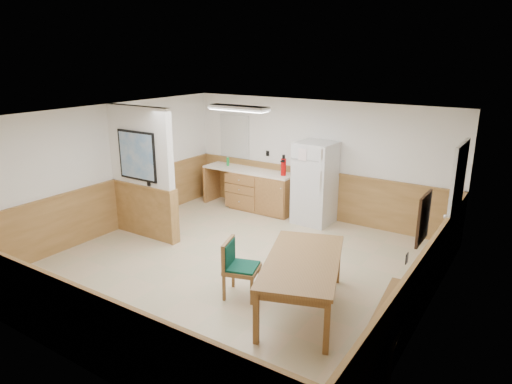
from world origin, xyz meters
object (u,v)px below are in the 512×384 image
Objects in this scene: soap_bottle at (228,162)px; fire_extinguisher at (283,166)px; refrigerator at (315,183)px; dining_table at (303,266)px; dining_bench at (392,317)px; dining_chair at (236,264)px.

fire_extinguisher is at bearing -2.28° from soap_bottle.
soap_bottle is (-2.27, 0.08, 0.15)m from refrigerator.
dining_table is 1.30m from dining_bench.
refrigerator is at bearing 123.95° from dining_bench.
fire_extinguisher reaches higher than soap_bottle.
dining_chair is (-0.99, -0.17, -0.17)m from dining_table.
dining_table is 10.77× the size of soap_bottle.
fire_extinguisher is (-2.13, 3.20, 0.44)m from dining_table.
dining_chair is at bearing -81.08° from refrigerator.
dining_chair is at bearing -52.18° from soap_bottle.
dining_table is 2.52× the size of dining_chair.
dining_table is at bearing -64.29° from refrigerator.
dining_bench is 2.26m from dining_chair.
dining_bench is at bearing -22.52° from dining_table.
dining_bench is at bearing -28.06° from fire_extinguisher.
dining_chair reaches higher than dining_bench.
soap_bottle is (-1.52, 0.06, -0.10)m from fire_extinguisher.
refrigerator reaches higher than dining_table.
fire_extinguisher is 1.52m from soap_bottle.
dining_chair is 3.61m from fire_extinguisher.
refrigerator is 3.39m from dining_chair.
fire_extinguisher is at bearing -179.28° from refrigerator.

